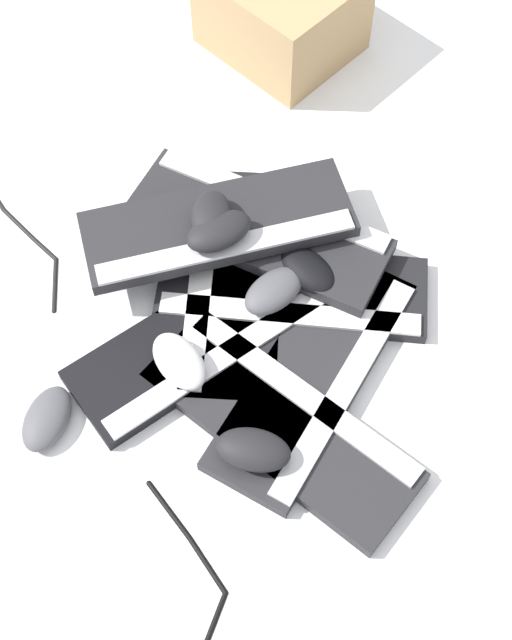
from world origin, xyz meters
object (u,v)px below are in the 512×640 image
(mouse_1, at_px, (179,361))
(keyboard_0, at_px, (292,290))
(keyboard_1, at_px, (234,281))
(mouse_0, at_px, (47,419))
(mouse_5, at_px, (307,269))
(mouse_2, at_px, (219,231))
(mouse_4, at_px, (212,218))
(keyboard_6, at_px, (219,226))
(keyboard_4, at_px, (314,374))
(mouse_6, at_px, (253,450))
(keyboard_2, at_px, (203,337))
(cardboard_box, at_px, (282,10))
(mouse_3, at_px, (274,291))
(keyboard_3, at_px, (282,424))
(keyboard_5, at_px, (259,228))

(mouse_1, bearing_deg, keyboard_0, -85.62)
(keyboard_1, relative_size, mouse_1, 4.09)
(mouse_0, bearing_deg, mouse_5, 138.64)
(mouse_2, height_order, mouse_4, same)
(keyboard_6, bearing_deg, keyboard_1, -123.03)
(keyboard_4, distance_m, mouse_2, 0.27)
(mouse_2, height_order, mouse_6, mouse_2)
(keyboard_2, relative_size, mouse_4, 4.22)
(mouse_0, xyz_separation_m, mouse_1, (0.18, -0.11, 0.03))
(mouse_2, relative_size, cardboard_box, 0.42)
(keyboard_4, distance_m, mouse_3, 0.15)
(keyboard_3, height_order, keyboard_5, keyboard_5)
(keyboard_5, distance_m, keyboard_6, 0.07)
(keyboard_3, xyz_separation_m, keyboard_4, (0.10, 0.01, 0.00))
(keyboard_1, height_order, mouse_3, mouse_3)
(keyboard_2, distance_m, mouse_1, 0.08)
(keyboard_0, height_order, keyboard_4, same)
(keyboard_1, relative_size, cardboard_box, 1.71)
(keyboard_6, distance_m, mouse_1, 0.24)
(keyboard_2, relative_size, mouse_6, 4.22)
(mouse_6, bearing_deg, mouse_2, -68.74)
(mouse_6, bearing_deg, keyboard_2, -56.43)
(mouse_6, relative_size, cardboard_box, 0.42)
(keyboard_0, distance_m, mouse_6, 0.30)
(mouse_1, relative_size, cardboard_box, 0.42)
(keyboard_4, bearing_deg, mouse_4, 72.08)
(mouse_1, distance_m, mouse_4, 0.24)
(mouse_0, height_order, mouse_1, mouse_1)
(keyboard_6, bearing_deg, keyboard_3, -125.90)
(keyboard_5, bearing_deg, keyboard_3, -137.32)
(mouse_5, distance_m, mouse_6, 0.32)
(keyboard_6, relative_size, mouse_4, 3.99)
(keyboard_1, bearing_deg, mouse_6, -137.12)
(keyboard_4, bearing_deg, keyboard_6, 69.26)
(keyboard_5, relative_size, mouse_4, 4.18)
(mouse_0, distance_m, mouse_4, 0.40)
(mouse_1, bearing_deg, mouse_2, -52.15)
(mouse_4, bearing_deg, mouse_6, 8.96)
(keyboard_4, bearing_deg, mouse_2, 73.20)
(keyboard_6, distance_m, mouse_3, 0.14)
(keyboard_5, xyz_separation_m, mouse_6, (-0.32, -0.23, 0.01))
(keyboard_3, height_order, mouse_3, mouse_3)
(mouse_2, height_order, mouse_3, mouse_2)
(keyboard_0, height_order, keyboard_3, same)
(mouse_0, bearing_deg, mouse_2, 154.26)
(keyboard_4, height_order, mouse_6, mouse_6)
(keyboard_2, xyz_separation_m, keyboard_3, (-0.05, -0.19, 0.00))
(keyboard_0, bearing_deg, cardboard_box, 37.97)
(mouse_3, distance_m, mouse_4, 0.15)
(keyboard_6, height_order, mouse_2, mouse_2)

